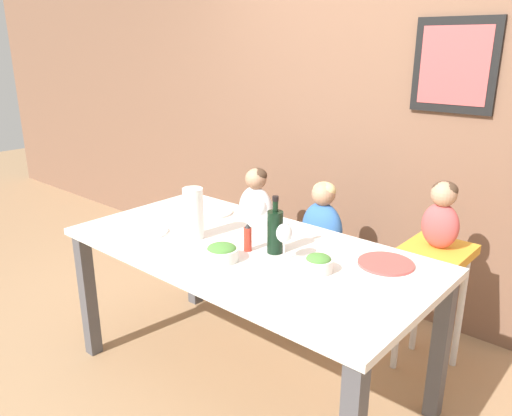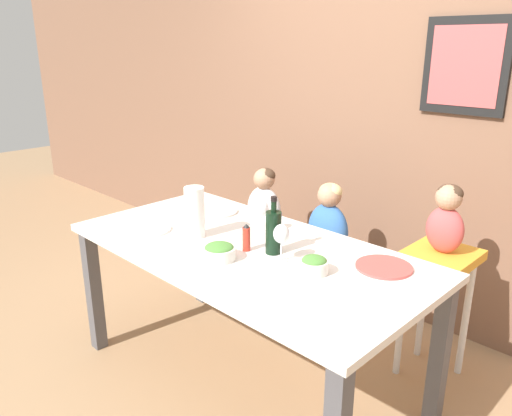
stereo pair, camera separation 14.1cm
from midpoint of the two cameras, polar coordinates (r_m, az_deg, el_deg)
The scene contains 19 objects.
ground_plane at distance 2.81m, azimuth -2.49°, elevation -19.04°, with size 14.00×14.00×0.00m, color #9E7A56.
wall_back at distance 3.25m, azimuth 12.64°, elevation 11.68°, with size 10.00×0.09×2.70m.
dining_table at distance 2.46m, azimuth -2.70°, elevation -6.47°, with size 1.80×0.91×0.77m.
chair_far_left at distance 3.42m, azimuth -1.19°, elevation -4.22°, with size 0.37×0.43×0.46m.
chair_far_center at distance 3.12m, azimuth 6.07°, elevation -6.64°, with size 0.37×0.43×0.46m.
chair_right_highchair at distance 2.76m, azimuth 18.30°, elevation -7.33°, with size 0.32×0.36×0.71m.
person_child_left at distance 3.32m, azimuth -1.21°, elevation 0.56°, with size 0.27×0.16×0.46m.
person_child_center at distance 3.01m, azimuth 6.27°, elevation -1.46°, with size 0.27×0.16×0.46m.
person_baby_right at distance 2.63m, azimuth 19.05°, elevation -0.51°, with size 0.19×0.13×0.35m.
wine_bottle at distance 2.31m, azimuth 0.45°, elevation -2.60°, with size 0.07×0.07×0.28m.
paper_towel_roll at distance 2.51m, azimuth -8.76°, elevation -0.63°, with size 0.10×0.10×0.26m.
wine_glass_near at distance 2.22m, azimuth 1.44°, elevation -3.02°, with size 0.07×0.07×0.18m.
wine_glass_far at distance 2.55m, azimuth -1.13°, elevation -0.17°, with size 0.07×0.07×0.18m.
salad_bowl_large at distance 2.27m, azimuth -5.71°, elevation -5.07°, with size 0.15×0.15×0.08m.
salad_bowl_small at distance 2.16m, azimuth 5.31°, elevation -6.29°, with size 0.13×0.13×0.08m.
dinner_plate_front_left at distance 2.67m, azimuth -14.16°, elevation -2.69°, with size 0.25×0.25×0.01m.
dinner_plate_back_left at distance 2.90m, azimuth -6.52°, elevation -0.48°, with size 0.25×0.25×0.01m.
dinner_plate_back_right at distance 2.28m, azimuth 12.91°, elevation -6.23°, with size 0.25×0.25×0.01m.
condiment_bottle_hot_sauce at distance 2.35m, azimuth -2.67°, elevation -3.46°, with size 0.04×0.04×0.13m.
Camera 1 is at (1.50, -1.65, 1.70)m, focal length 35.00 mm.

